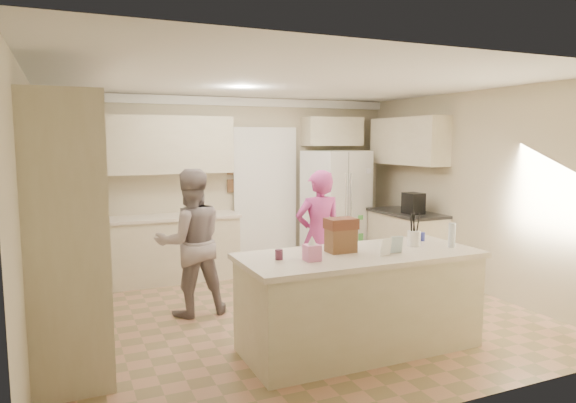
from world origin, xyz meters
name	(u,v)px	position (x,y,z in m)	size (l,w,h in m)	color
floor	(292,315)	(0.00, 0.00, -0.01)	(5.20, 4.60, 0.02)	#AA7B5F
ceiling	(293,80)	(0.00, 0.00, 2.61)	(5.20, 4.60, 0.02)	white
wall_back	(230,184)	(0.00, 2.31, 1.30)	(5.20, 0.02, 2.60)	#C0B494
wall_front	(428,237)	(0.00, -2.31, 1.30)	(5.20, 0.02, 2.60)	#C0B494
wall_left	(28,215)	(-2.61, 0.00, 1.30)	(0.02, 4.60, 2.60)	#C0B494
wall_right	(475,191)	(2.61, 0.00, 1.30)	(0.02, 4.60, 2.60)	#C0B494
crown_back	(230,102)	(0.00, 2.26, 2.53)	(5.20, 0.08, 0.12)	white
pantry_bank	(66,223)	(-2.30, 0.20, 1.18)	(0.60, 2.60, 2.35)	beige
back_base_cab	(158,251)	(-1.15, 2.00, 0.44)	(2.20, 0.60, 0.88)	beige
back_countertop	(157,218)	(-1.15, 1.99, 0.90)	(2.24, 0.63, 0.04)	beige
back_upper_cab	(153,145)	(-1.15, 2.12, 1.90)	(2.20, 0.35, 0.80)	beige
doorway_opening	(265,199)	(0.55, 2.28, 1.05)	(0.90, 0.06, 2.10)	black
doorway_casing	(266,199)	(0.55, 2.24, 1.05)	(1.02, 0.03, 2.22)	white
wall_frame_upper	(232,168)	(0.02, 2.27, 1.55)	(0.15, 0.02, 0.20)	brown
wall_frame_lower	(232,186)	(0.02, 2.27, 1.28)	(0.15, 0.02, 0.20)	brown
refrigerator	(336,208)	(1.59, 1.87, 0.90)	(0.90, 0.70, 1.80)	white
fridge_seam	(348,211)	(1.59, 1.52, 0.90)	(0.01, 0.02, 1.78)	gray
fridge_dispenser	(335,195)	(1.37, 1.51, 1.15)	(0.22, 0.03, 0.35)	black
fridge_handle_l	(345,202)	(1.54, 1.50, 1.05)	(0.02, 0.02, 0.85)	silver
fridge_handle_r	(351,201)	(1.64, 1.50, 1.05)	(0.02, 0.02, 0.85)	silver
over_fridge_cab	(332,131)	(1.65, 2.12, 2.10)	(0.95, 0.35, 0.45)	beige
right_base_cab	(406,244)	(2.30, 1.00, 0.44)	(0.60, 1.20, 0.88)	beige
right_countertop	(407,213)	(2.29, 1.00, 0.90)	(0.63, 1.24, 0.04)	#2D2B28
right_upper_cab	(408,141)	(2.43, 1.20, 1.95)	(0.35, 1.50, 0.70)	beige
coffee_maker	(413,203)	(2.25, 0.80, 1.07)	(0.22, 0.28, 0.30)	black
island_base	(359,303)	(0.20, -1.10, 0.44)	(2.20, 0.90, 0.88)	beige
island_top	(360,255)	(0.20, -1.10, 0.90)	(2.28, 0.96, 0.05)	beige
utensil_crock	(414,238)	(0.85, -1.05, 1.00)	(0.13, 0.13, 0.15)	white
tissue_box	(312,253)	(-0.35, -1.20, 1.00)	(0.13, 0.13, 0.14)	pink
tissue_plume	(312,240)	(-0.35, -1.20, 1.10)	(0.08, 0.08, 0.08)	white
dollhouse_body	(341,240)	(0.05, -1.00, 1.04)	(0.26, 0.18, 0.22)	brown
dollhouse_roof	(341,224)	(0.05, -1.00, 1.20)	(0.28, 0.20, 0.10)	#592D1E
jam_jar	(279,255)	(-0.60, -1.05, 0.97)	(0.07, 0.07, 0.09)	#59263F
greeting_card_a	(386,247)	(0.35, -1.30, 1.01)	(0.12, 0.01, 0.16)	white
greeting_card_b	(397,245)	(0.50, -1.25, 1.01)	(0.12, 0.01, 0.16)	silver
water_bottle	(452,235)	(1.15, -1.25, 1.04)	(0.07, 0.07, 0.24)	silver
shaker_salt	(417,237)	(1.02, -0.88, 0.97)	(0.05, 0.05, 0.09)	#2E3695
shaker_pepper	(422,237)	(1.09, -0.88, 0.97)	(0.05, 0.05, 0.09)	#2E3695
teen_boy	(191,242)	(-1.03, 0.49, 0.83)	(0.80, 0.63, 1.65)	gray
teen_girl	(319,236)	(0.50, 0.33, 0.81)	(0.59, 0.39, 1.61)	#BF3882
fridge_magnets	(348,211)	(1.59, 1.51, 0.90)	(0.76, 0.02, 1.44)	tan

